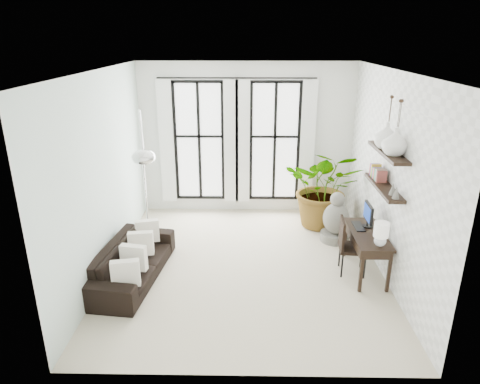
{
  "coord_description": "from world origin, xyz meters",
  "views": [
    {
      "loc": [
        0.02,
        -6.38,
        3.69
      ],
      "look_at": [
        -0.1,
        0.3,
        1.22
      ],
      "focal_mm": 32.0,
      "sensor_mm": 36.0,
      "label": 1
    }
  ],
  "objects_px": {
    "sofa": "(132,261)",
    "arc_lamp": "(142,144)",
    "desk": "(368,236)",
    "buddha": "(336,221)",
    "desk_chair": "(348,243)",
    "plant": "(324,188)"
  },
  "relations": [
    {
      "from": "sofa",
      "to": "arc_lamp",
      "type": "distance_m",
      "value": 1.9
    },
    {
      "from": "sofa",
      "to": "arc_lamp",
      "type": "relative_size",
      "value": 0.79
    },
    {
      "from": "desk",
      "to": "buddha",
      "type": "bearing_deg",
      "value": 101.73
    },
    {
      "from": "desk",
      "to": "arc_lamp",
      "type": "xyz_separation_m",
      "value": [
        -3.65,
        0.64,
        1.32
      ]
    },
    {
      "from": "desk",
      "to": "buddha",
      "type": "relative_size",
      "value": 1.26
    },
    {
      "from": "desk_chair",
      "to": "arc_lamp",
      "type": "height_order",
      "value": "arc_lamp"
    },
    {
      "from": "sofa",
      "to": "buddha",
      "type": "xyz_separation_m",
      "value": [
        3.49,
        1.4,
        0.11
      ]
    },
    {
      "from": "plant",
      "to": "arc_lamp",
      "type": "height_order",
      "value": "arc_lamp"
    },
    {
      "from": "buddha",
      "to": "plant",
      "type": "bearing_deg",
      "value": 100.43
    },
    {
      "from": "sofa",
      "to": "desk_chair",
      "type": "relative_size",
      "value": 2.19
    },
    {
      "from": "sofa",
      "to": "buddha",
      "type": "height_order",
      "value": "buddha"
    },
    {
      "from": "buddha",
      "to": "desk_chair",
      "type": "bearing_deg",
      "value": -91.59
    },
    {
      "from": "desk_chair",
      "to": "desk",
      "type": "bearing_deg",
      "value": -10.13
    },
    {
      "from": "sofa",
      "to": "desk",
      "type": "distance_m",
      "value": 3.77
    },
    {
      "from": "plant",
      "to": "desk",
      "type": "xyz_separation_m",
      "value": [
        0.38,
        -1.91,
        -0.14
      ]
    },
    {
      "from": "plant",
      "to": "buddha",
      "type": "bearing_deg",
      "value": -79.57
    },
    {
      "from": "desk",
      "to": "buddha",
      "type": "distance_m",
      "value": 1.29
    },
    {
      "from": "sofa",
      "to": "buddha",
      "type": "relative_size",
      "value": 2.11
    },
    {
      "from": "plant",
      "to": "desk",
      "type": "relative_size",
      "value": 1.35
    },
    {
      "from": "desk_chair",
      "to": "buddha",
      "type": "distance_m",
      "value": 1.16
    },
    {
      "from": "sofa",
      "to": "buddha",
      "type": "distance_m",
      "value": 3.76
    },
    {
      "from": "plant",
      "to": "desk_chair",
      "type": "relative_size",
      "value": 1.76
    }
  ]
}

